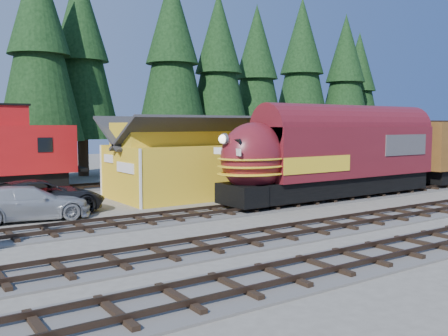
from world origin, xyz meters
TOP-DOWN VIEW (x-y plane):
  - ground at (0.00, 0.00)m, footprint 120.00×120.00m
  - track_siding at (10.00, 4.00)m, footprint 68.00×3.20m
  - track_spur at (-10.00, 18.00)m, footprint 32.00×3.20m
  - depot at (-0.00, 10.50)m, footprint 12.80×7.00m
  - conifer_backdrop at (8.08, 23.87)m, footprint 78.78×22.73m
  - locomotive at (5.06, 4.00)m, footprint 16.63×3.30m
  - pickup_truck_a at (-11.08, 8.92)m, footprint 6.93×3.57m
  - pickup_truck_b at (-11.92, 7.76)m, footprint 6.19×3.15m

SIDE VIEW (x-z plane):
  - ground at x=0.00m, z-range 0.00..0.00m
  - track_siding at x=10.00m, z-range -0.11..0.22m
  - track_spur at x=-10.00m, z-range -0.11..0.22m
  - pickup_truck_b at x=-11.92m, z-range 0.00..1.72m
  - pickup_truck_a at x=-11.08m, z-range 0.00..1.87m
  - locomotive at x=5.06m, z-range 0.37..4.89m
  - depot at x=0.00m, z-range 0.31..5.61m
  - conifer_backdrop at x=8.08m, z-range 2.17..18.87m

